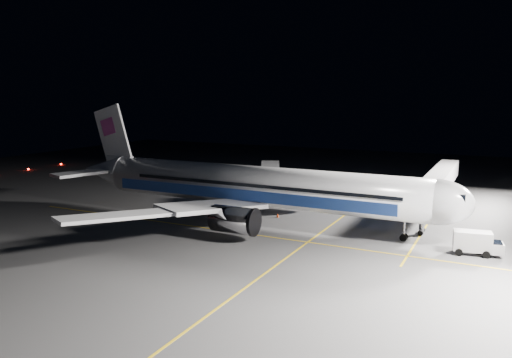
{
  "coord_description": "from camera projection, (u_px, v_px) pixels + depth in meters",
  "views": [
    {
      "loc": [
        30.95,
        -62.08,
        18.0
      ],
      "look_at": [
        -0.89,
        1.43,
        6.0
      ],
      "focal_mm": 35.0,
      "sensor_mm": 36.0,
      "label": 1
    }
  ],
  "objects": [
    {
      "name": "guide_line_cross",
      "position": [
        237.0,
        232.0,
        66.1
      ],
      "size": [
        70.0,
        0.25,
        0.01
      ],
      "primitive_type": "cube",
      "color": "gold",
      "rests_on": "ground"
    },
    {
      "name": "safety_cone_a",
      "position": [
        278.0,
        215.0,
        74.23
      ],
      "size": [
        0.41,
        0.41,
        0.61
      ],
      "primitive_type": "cone",
      "color": "#E83C09",
      "rests_on": "ground"
    },
    {
      "name": "guide_line_side",
      "position": [
        428.0,
        224.0,
        70.48
      ],
      "size": [
        0.25,
        40.0,
        0.01
      ],
      "primitive_type": "cube",
      "color": "gold",
      "rests_on": "ground"
    },
    {
      "name": "airliner",
      "position": [
        250.0,
        186.0,
        71.01
      ],
      "size": [
        61.48,
        54.22,
        16.64
      ],
      "color": "silver",
      "rests_on": "ground"
    },
    {
      "name": "safety_cone_b",
      "position": [
        304.0,
        203.0,
        82.91
      ],
      "size": [
        0.35,
        0.35,
        0.53
      ],
      "primitive_type": "cone",
      "color": "#E83C09",
      "rests_on": "ground"
    },
    {
      "name": "safety_cone_c",
      "position": [
        302.0,
        203.0,
        82.66
      ],
      "size": [
        0.36,
        0.36,
        0.54
      ],
      "primitive_type": "cone",
      "color": "#E83C09",
      "rests_on": "ground"
    },
    {
      "name": "ground",
      "position": [
        257.0,
        222.0,
        71.39
      ],
      "size": [
        200.0,
        200.0,
        0.0
      ],
      "primitive_type": "plane",
      "color": "#4C4C4F",
      "rests_on": "ground"
    },
    {
      "name": "guide_line_main",
      "position": [
        324.0,
        231.0,
        66.97
      ],
      "size": [
        0.25,
        80.0,
        0.01
      ],
      "primitive_type": "cube",
      "color": "gold",
      "rests_on": "ground"
    },
    {
      "name": "service_truck",
      "position": [
        477.0,
        242.0,
        56.67
      ],
      "size": [
        5.54,
        2.92,
        2.7
      ],
      "rotation": [
        0.0,
        0.0,
        0.15
      ],
      "color": "silver",
      "rests_on": "ground"
    },
    {
      "name": "baggage_tug",
      "position": [
        318.0,
        194.0,
        88.3
      ],
      "size": [
        2.18,
        1.79,
        1.52
      ],
      "rotation": [
        0.0,
        0.0,
        -0.06
      ],
      "color": "black",
      "rests_on": "ground"
    },
    {
      "name": "jet_bridge",
      "position": [
        437.0,
        183.0,
        76.82
      ],
      "size": [
        3.6,
        34.4,
        6.3
      ],
      "color": "#B2B2B7",
      "rests_on": "ground"
    }
  ]
}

